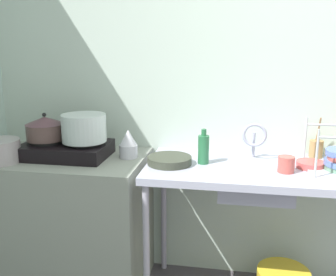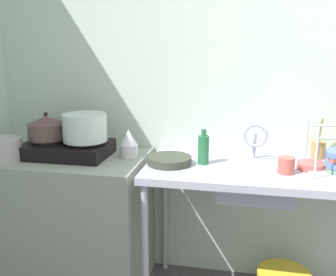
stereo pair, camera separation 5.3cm
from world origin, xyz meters
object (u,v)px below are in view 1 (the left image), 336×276
object	(u,v)px
stove	(66,149)
bottle_by_sink	(203,149)
pot_on_right_burner	(84,128)
percolator	(128,144)
cup_by_rack	(286,164)
pot_beside_stove	(0,151)
faucet	(254,136)
pot_on_left_burner	(45,128)
sink_basin	(255,181)
utensil_jar	(316,148)
small_bowl_on_drainboard	(310,165)
frying_pan	(170,160)

from	to	relation	value
stove	bottle_by_sink	size ratio (longest dim) A/B	2.56
pot_on_right_burner	percolator	bearing A→B (deg)	10.73
stove	cup_by_rack	world-z (taller)	stove
pot_beside_stove	faucet	bearing A→B (deg)	11.73
stove	pot_on_left_burner	world-z (taller)	pot_on_left_burner
faucet	cup_by_rack	distance (m)	0.27
sink_basin	pot_beside_stove	bearing A→B (deg)	-174.21
utensil_jar	stove	bearing A→B (deg)	-170.67
pot_on_right_burner	sink_basin	distance (m)	1.02
sink_basin	stove	bearing A→B (deg)	178.96
cup_by_rack	utensil_jar	world-z (taller)	utensil_jar
pot_beside_stove	utensil_jar	size ratio (longest dim) A/B	0.94
pot_beside_stove	sink_basin	distance (m)	1.44
pot_beside_stove	faucet	xyz separation A→B (m)	(1.42, 0.29, 0.07)
cup_by_rack	small_bowl_on_drainboard	size ratio (longest dim) A/B	0.56
utensil_jar	pot_beside_stove	bearing A→B (deg)	-167.21
faucet	bottle_by_sink	distance (m)	0.31
percolator	frying_pan	size ratio (longest dim) A/B	0.68
stove	sink_basin	bearing A→B (deg)	-1.04
bottle_by_sink	sink_basin	bearing A→B (deg)	-5.39
pot_on_right_burner	pot_beside_stove	bearing A→B (deg)	-159.62
pot_on_left_burner	utensil_jar	distance (m)	1.61
stove	pot_beside_stove	world-z (taller)	pot_beside_stove
faucet	frying_pan	size ratio (longest dim) A/B	0.88
stove	bottle_by_sink	world-z (taller)	bottle_by_sink
utensil_jar	pot_on_left_burner	bearing A→B (deg)	-171.37
pot_on_right_burner	frying_pan	distance (m)	0.54
pot_on_left_burner	sink_basin	xyz separation A→B (m)	(1.23, -0.02, -0.25)
stove	small_bowl_on_drainboard	bearing A→B (deg)	0.98
small_bowl_on_drainboard	pot_beside_stove	bearing A→B (deg)	-173.73
pot_on_left_burner	percolator	bearing A→B (deg)	5.49
cup_by_rack	bottle_by_sink	bearing A→B (deg)	169.66
stove	pot_on_left_burner	distance (m)	0.17
percolator	cup_by_rack	size ratio (longest dim) A/B	1.96
pot_on_left_burner	cup_by_rack	xyz separation A→B (m)	(1.38, -0.07, -0.13)
sink_basin	percolator	bearing A→B (deg)	174.73
small_bowl_on_drainboard	bottle_by_sink	bearing A→B (deg)	-178.33
pot_on_left_burner	faucet	bearing A→B (deg)	6.09
faucet	utensil_jar	bearing A→B (deg)	16.79
pot_beside_stove	utensil_jar	bearing A→B (deg)	12.79
small_bowl_on_drainboard	stove	bearing A→B (deg)	-179.02
pot_on_left_burner	faucet	size ratio (longest dim) A/B	1.03
cup_by_rack	utensil_jar	distance (m)	0.38
pot_beside_stove	percolator	xyz separation A→B (m)	(0.69, 0.21, 0.02)
pot_on_right_burner	small_bowl_on_drainboard	distance (m)	1.28
percolator	sink_basin	size ratio (longest dim) A/B	0.43
sink_basin	utensil_jar	xyz separation A→B (m)	(0.36, 0.26, 0.13)
cup_by_rack	bottle_by_sink	xyz separation A→B (m)	(-0.44, 0.08, 0.04)
percolator	cup_by_rack	xyz separation A→B (m)	(0.88, -0.12, -0.04)
faucet	small_bowl_on_drainboard	distance (m)	0.34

